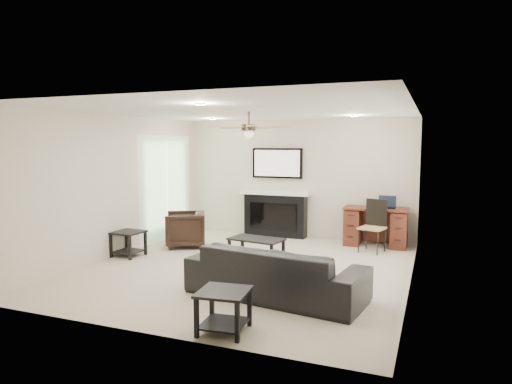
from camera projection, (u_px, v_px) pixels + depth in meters
room_shell at (259, 164)px, 7.18m from camera, size 5.50×5.54×2.52m
sofa at (276, 272)px, 5.92m from camera, size 2.42×1.22×0.68m
armchair at (185, 229)px, 8.86m from camera, size 1.00×1.00×0.68m
coffee_table at (256, 250)px, 7.74m from camera, size 0.97×0.64×0.40m
end_table_near at (224, 311)px, 4.83m from camera, size 0.57×0.57×0.45m
end_table_left at (128, 244)px, 8.10m from camera, size 0.53×0.53×0.45m
fireplace_unit at (275, 192)px, 9.79m from camera, size 1.52×0.34×1.91m
desk at (376, 227)px, 8.90m from camera, size 1.22×0.56×0.76m
desk_chair at (372, 226)px, 8.38m from camera, size 0.52×0.53×0.97m
laptop at (387, 202)px, 8.76m from camera, size 0.33×0.24×0.23m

